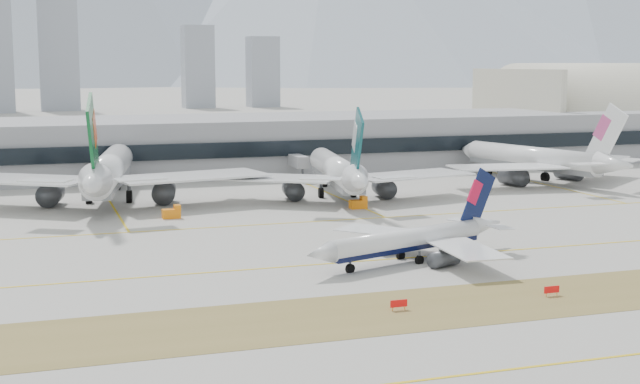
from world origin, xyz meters
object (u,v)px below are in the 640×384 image
object	(u,v)px
terminal	(203,145)
hangar	(624,148)
widebody_cathay	(338,172)
widebody_china_air	(539,160)
widebody_eva	(108,173)
taxiing_airliner	(413,240)

from	to	relation	value
terminal	hangar	size ratio (longest dim) A/B	3.08
widebody_cathay	widebody_china_air	distance (m)	57.82
widebody_eva	terminal	bearing A→B (deg)	-20.46
widebody_china_air	terminal	world-z (taller)	widebody_china_air
widebody_eva	terminal	world-z (taller)	widebody_eva
terminal	hangar	world-z (taller)	hangar
taxiing_airliner	widebody_eva	bearing A→B (deg)	-80.77
widebody_eva	widebody_cathay	bearing A→B (deg)	-88.33
widebody_cathay	hangar	distance (m)	156.19
widebody_eva	widebody_china_air	distance (m)	106.75
taxiing_airliner	widebody_eva	distance (m)	81.98
taxiing_airliner	widebody_cathay	xyz separation A→B (m)	(10.40, 64.04, 2.53)
widebody_eva	widebody_cathay	xyz separation A→B (m)	(49.65, -7.85, -0.88)
widebody_eva	widebody_cathay	size ratio (longest dim) A/B	1.15
hangar	widebody_china_air	bearing A→B (deg)	-138.52
widebody_eva	hangar	bearing A→B (deg)	-58.53
taxiing_airliner	widebody_china_air	distance (m)	99.54
widebody_cathay	terminal	world-z (taller)	widebody_cathay
taxiing_airliner	widebody_cathay	world-z (taller)	widebody_cathay
widebody_eva	widebody_cathay	world-z (taller)	widebody_eva
hangar	terminal	bearing A→B (deg)	-172.57
taxiing_airliner	hangar	distance (m)	203.45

